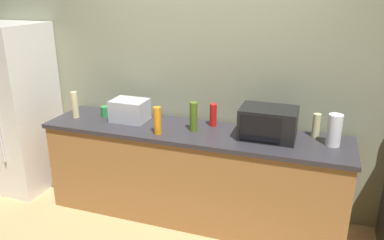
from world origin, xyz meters
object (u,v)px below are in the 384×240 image
bottle_hand_soap (75,105)px  bottle_dish_soap (157,121)px  refrigerator (14,108)px  bottle_hot_sauce (213,115)px  bottle_vinegar (316,125)px  paper_towel_roll (334,130)px  microwave (268,123)px  toaster_oven (130,110)px  bottle_olive_oil (194,117)px  mug_green (105,111)px

bottle_hand_soap → bottle_dish_soap: 0.98m
refrigerator → bottle_hot_sauce: 2.21m
bottle_vinegar → paper_towel_roll: bearing=-47.1°
microwave → bottle_hand_soap: bearing=-177.4°
bottle_hand_soap → bottle_dish_soap: bottle_hand_soap is taller
toaster_oven → bottle_vinegar: size_ratio=1.61×
bottle_hand_soap → bottle_vinegar: 2.31m
refrigerator → paper_towel_roll: 3.27m
bottle_dish_soap → bottle_hand_soap: bearing=171.4°
microwave → bottle_hot_sauce: microwave is taller
toaster_oven → bottle_hand_soap: (-0.56, -0.10, 0.03)m
bottle_hot_sauce → bottle_olive_oil: bearing=-125.5°
bottle_hand_soap → bottle_dish_soap: bearing=-8.6°
paper_towel_roll → bottle_hot_sauce: bearing=173.0°
paper_towel_roll → bottle_vinegar: size_ratio=1.28×
toaster_oven → bottle_hand_soap: size_ratio=1.28×
toaster_oven → bottle_hot_sauce: bottle_hot_sauce is taller
refrigerator → bottle_vinegar: refrigerator is taller
microwave → paper_towel_roll: bearing=0.2°
bottle_hand_soap → bottle_olive_oil: 1.24m
refrigerator → toaster_oven: size_ratio=5.29×
toaster_oven → mug_green: (-0.30, 0.04, -0.05)m
refrigerator → microwave: bearing=1.0°
bottle_hot_sauce → bottle_vinegar: bottle_hot_sauce is taller
bottle_olive_oil → refrigerator: bearing=179.9°
toaster_oven → bottle_dish_soap: (0.41, -0.24, 0.02)m
bottle_vinegar → bottle_hand_soap: bearing=-174.0°
refrigerator → toaster_oven: refrigerator is taller
bottle_hand_soap → bottle_olive_oil: (1.24, 0.03, 0.00)m
refrigerator → bottle_hot_sauce: size_ratio=8.37×
bottle_hand_soap → mug_green: (0.26, 0.13, -0.08)m
refrigerator → paper_towel_roll: refrigerator is taller
refrigerator → bottle_hot_sauce: bearing=4.7°
bottle_dish_soap → bottle_hot_sauce: bearing=41.7°
bottle_vinegar → mug_green: bottle_vinegar is taller
paper_towel_roll → bottle_vinegar: (-0.14, 0.15, -0.03)m
bottle_hot_sauce → bottle_hand_soap: 1.39m
toaster_oven → bottle_vinegar: (1.74, 0.14, 0.00)m
mug_green → toaster_oven: bearing=-6.9°
bottle_vinegar → mug_green: size_ratio=2.05×
toaster_oven → bottle_hot_sauce: (0.81, 0.12, 0.00)m
refrigerator → microwave: 2.73m
bottle_dish_soap → microwave: bearing=13.9°
microwave → mug_green: bearing=178.3°
bottle_hot_sauce → bottle_olive_oil: (-0.13, -0.19, 0.03)m
bottle_olive_oil → bottle_vinegar: bearing=11.2°
paper_towel_roll → bottle_dish_soap: 1.50m
bottle_hot_sauce → bottle_dish_soap: size_ratio=0.86×
bottle_hot_sauce → refrigerator: bearing=-175.3°
bottle_hand_soap → mug_green: bearing=27.3°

